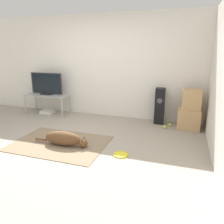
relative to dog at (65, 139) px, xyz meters
The scene contains 13 objects.
ground_plane 0.15m from the dog, behind, with size 12.00×12.00×0.00m, color #9E9384.
wall_back 2.38m from the dog, 91.83° to the left, with size 8.00×0.06×2.55m.
area_rug 0.20m from the dog, 159.44° to the left, with size 1.74×1.24×0.01m.
dog is the anchor object (origin of this frame).
frisbee 1.08m from the dog, ahead, with size 0.24×0.24×0.03m.
cardboard_box_lower 2.73m from the dog, 37.96° to the left, with size 0.48×0.43×0.45m.
cardboard_box_upper 2.79m from the dog, 37.67° to the left, with size 0.40×0.36×0.43m.
floor_speaker 2.38m from the dog, 50.93° to the left, with size 0.22×0.22×0.85m.
tv_stand 2.32m from the dog, 130.97° to the left, with size 1.19×0.51×0.53m.
tv 2.40m from the dog, 130.93° to the left, with size 0.91×0.20×0.58m.
tennis_ball_by_boxes 2.24m from the dog, 42.26° to the left, with size 0.07×0.07×0.07m.
tennis_ball_near_speaker 2.45m from the dog, 44.16° to the left, with size 0.07×0.07×0.07m.
game_console 2.33m from the dog, 131.74° to the left, with size 0.34×0.27×0.07m.
Camera 1 is at (2.04, -3.21, 1.71)m, focal length 35.00 mm.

